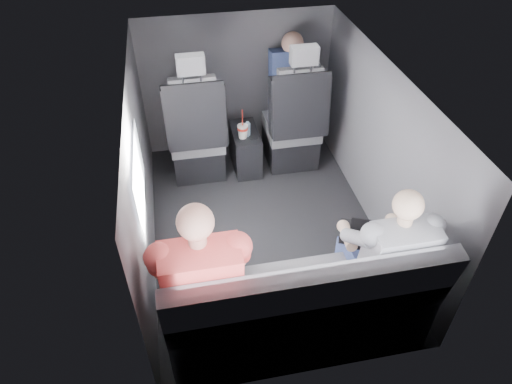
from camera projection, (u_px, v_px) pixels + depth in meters
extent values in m
plane|color=black|center=(264.00, 228.00, 3.81)|extent=(2.60, 2.60, 0.00)
plane|color=#B2B2AD|center=(266.00, 78.00, 2.95)|extent=(2.60, 2.60, 0.00)
cube|color=#56565B|center=(142.00, 177.00, 3.25)|extent=(0.02, 2.60, 1.35)
cube|color=#56565B|center=(379.00, 149.00, 3.51)|extent=(0.02, 2.60, 1.35)
cube|color=#56565B|center=(237.00, 84.00, 4.36)|extent=(1.80, 0.02, 1.35)
cube|color=#56565B|center=(316.00, 306.00, 2.40)|extent=(1.80, 0.02, 1.35)
cube|color=white|center=(139.00, 177.00, 2.88)|extent=(0.02, 0.75, 0.42)
cube|color=black|center=(301.00, 99.00, 3.87)|extent=(0.35, 0.11, 0.59)
cube|color=black|center=(198.00, 156.00, 4.34)|extent=(0.46, 0.48, 0.30)
cube|color=#57575B|center=(196.00, 137.00, 4.18)|extent=(0.48, 0.46, 0.14)
cube|color=#57575B|center=(195.00, 112.00, 3.79)|extent=(0.38, 0.18, 0.61)
cube|color=black|center=(169.00, 118.00, 3.78)|extent=(0.08, 0.21, 0.53)
cube|color=black|center=(221.00, 113.00, 3.84)|extent=(0.08, 0.21, 0.53)
cube|color=black|center=(196.00, 117.00, 3.75)|extent=(0.50, 0.11, 0.58)
cube|color=#57575B|center=(190.00, 64.00, 3.48)|extent=(0.22, 0.10, 0.15)
cube|color=black|center=(290.00, 146.00, 4.47)|extent=(0.46, 0.48, 0.30)
cube|color=#57575B|center=(291.00, 127.00, 4.31)|extent=(0.48, 0.46, 0.14)
cube|color=#57575B|center=(299.00, 102.00, 3.92)|extent=(0.38, 0.18, 0.61)
cube|color=black|center=(274.00, 108.00, 3.91)|extent=(0.08, 0.21, 0.53)
cube|color=black|center=(324.00, 103.00, 3.98)|extent=(0.08, 0.21, 0.53)
cube|color=black|center=(301.00, 107.00, 3.88)|extent=(0.50, 0.11, 0.58)
cube|color=#57575B|center=(304.00, 55.00, 3.61)|extent=(0.22, 0.10, 0.15)
cube|color=black|center=(245.00, 149.00, 4.35)|extent=(0.24, 0.48, 0.40)
cylinder|color=black|center=(242.00, 138.00, 4.12)|extent=(0.09, 0.09, 0.01)
cylinder|color=black|center=(254.00, 137.00, 4.13)|extent=(0.09, 0.09, 0.01)
cube|color=#57575B|center=(297.00, 313.00, 2.90)|extent=(1.60, 0.50, 0.45)
cube|color=#57575B|center=(313.00, 297.00, 2.43)|extent=(1.60, 0.17, 0.47)
cylinder|color=red|center=(243.00, 128.00, 4.06)|extent=(0.10, 0.10, 0.02)
cylinder|color=white|center=(243.00, 126.00, 4.05)|extent=(0.10, 0.10, 0.01)
cylinder|color=red|center=(242.00, 118.00, 3.99)|extent=(0.01, 0.01, 0.16)
cylinder|color=#B2D2F1|center=(248.00, 130.00, 4.12)|extent=(0.05, 0.05, 0.13)
cylinder|color=#B2D2F1|center=(248.00, 123.00, 4.07)|extent=(0.03, 0.03, 0.02)
cube|color=silver|center=(202.00, 254.00, 2.80)|extent=(0.38, 0.30, 0.02)
cube|color=silver|center=(202.00, 255.00, 2.78)|extent=(0.31, 0.18, 0.00)
cube|color=silver|center=(200.00, 244.00, 2.85)|extent=(0.11, 0.07, 0.00)
cube|color=silver|center=(203.00, 259.00, 2.59)|extent=(0.36, 0.12, 0.25)
cube|color=white|center=(203.00, 258.00, 2.60)|extent=(0.32, 0.10, 0.21)
cube|color=black|center=(364.00, 234.00, 2.93)|extent=(0.37, 0.32, 0.02)
cube|color=black|center=(365.00, 234.00, 2.91)|extent=(0.28, 0.21, 0.00)
cube|color=black|center=(361.00, 226.00, 2.97)|extent=(0.11, 0.08, 0.00)
cube|color=black|center=(375.00, 237.00, 2.75)|extent=(0.31, 0.18, 0.21)
cube|color=white|center=(375.00, 236.00, 2.76)|extent=(0.27, 0.15, 0.18)
cube|color=#36353B|center=(183.00, 285.00, 2.70)|extent=(0.15, 0.45, 0.13)
cube|color=#36353B|center=(221.00, 279.00, 2.74)|extent=(0.15, 0.45, 0.13)
cube|color=#36353B|center=(185.00, 285.00, 3.07)|extent=(0.13, 0.13, 0.45)
cube|color=#36353B|center=(218.00, 280.00, 3.10)|extent=(0.13, 0.13, 0.45)
cube|color=#D44648|center=(202.00, 281.00, 2.41)|extent=(0.41, 0.28, 0.56)
sphere|color=#D99D88|center=(195.00, 222.00, 2.17)|extent=(0.19, 0.19, 0.19)
cylinder|color=#D99D88|center=(163.00, 259.00, 2.65)|extent=(0.12, 0.29, 0.12)
cylinder|color=#D99D88|center=(233.00, 249.00, 2.71)|extent=(0.12, 0.29, 0.12)
cube|color=navy|center=(361.00, 259.00, 2.87)|extent=(0.14, 0.41, 0.12)
cube|color=navy|center=(392.00, 254.00, 2.90)|extent=(0.14, 0.41, 0.12)
cube|color=navy|center=(344.00, 264.00, 3.21)|extent=(0.12, 0.12, 0.45)
cube|color=navy|center=(372.00, 259.00, 3.24)|extent=(0.12, 0.12, 0.45)
cube|color=gray|center=(397.00, 255.00, 2.59)|extent=(0.37, 0.25, 0.50)
sphere|color=#D0AC8E|center=(408.00, 205.00, 2.38)|extent=(0.17, 0.17, 0.17)
cylinder|color=#D0AC8E|center=(348.00, 236.00, 2.83)|extent=(0.10, 0.26, 0.11)
cylinder|color=#D0AC8E|center=(403.00, 228.00, 2.88)|extent=(0.10, 0.26, 0.11)
cube|color=navy|center=(291.00, 79.00, 4.19)|extent=(0.39, 0.25, 0.57)
sphere|color=#D99D88|center=(293.00, 43.00, 3.99)|extent=(0.20, 0.20, 0.20)
cube|color=navy|center=(288.00, 104.00, 4.43)|extent=(0.33, 0.39, 0.12)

